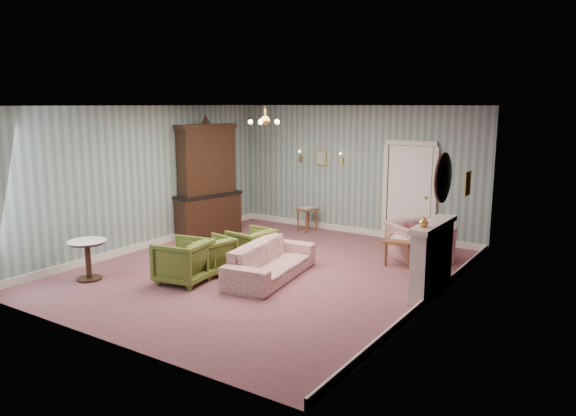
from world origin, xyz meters
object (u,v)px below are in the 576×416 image
Objects in this scene: olive_chair_a at (183,259)px; olive_chair_c at (252,244)px; coffee_table at (402,249)px; pedestal_table at (88,260)px; dresser at (207,177)px; sofa_chintz at (271,255)px; fireplace at (432,259)px; wingback_chair at (418,236)px; olive_chair_b at (210,254)px; side_table_black at (423,261)px.

olive_chair_a is 1.53m from olive_chair_c.
pedestal_table reaches higher than coffee_table.
olive_chair_a is 1.64m from pedestal_table.
dresser is 3.86× the size of pedestal_table.
olive_chair_c is 0.28× the size of dresser.
coffee_table is at bearing 17.39° from dresser.
fireplace reaches higher than sofa_chintz.
wingback_chair reaches higher than coffee_table.
olive_chair_a is 0.57× the size of fireplace.
olive_chair_c is 0.95m from sofa_chintz.
olive_chair_b reaches higher than coffee_table.
coffee_table is 1.61× the size of side_table_black.
wingback_chair is 1.58× the size of pedestal_table.
olive_chair_c is 3.10m from side_table_black.
olive_chair_c is 1.06× the size of pedestal_table.
side_table_black reaches higher than coffee_table.
olive_chair_a is 4.01m from fireplace.
olive_chair_c is 1.24× the size of side_table_black.
fireplace is (5.51, -1.05, -0.75)m from dresser.
olive_chair_c is at bearing -162.41° from side_table_black.
fireplace reaches higher than coffee_table.
olive_chair_c reaches higher than side_table_black.
fireplace reaches higher than wingback_chair.
side_table_black is at bearing -47.39° from coffee_table.
coffee_table is 0.98m from side_table_black.
olive_chair_b is 0.51× the size of fireplace.
coffee_table is at bearing 131.88° from olive_chair_c.
dresser is (-4.65, -0.72, 0.85)m from wingback_chair.
olive_chair_a is at bearing -4.42° from olive_chair_c.
side_table_black is at bearing 117.50° from olive_chair_a.
olive_chair_c is at bearing 48.53° from sofa_chintz.
olive_chair_b reaches higher than side_table_black.
olive_chair_b is at bearing -8.79° from olive_chair_c.
sofa_chintz is (1.04, 0.38, 0.05)m from olive_chair_b.
fireplace is at bearing -83.87° from sofa_chintz.
dresser is 3.66m from pedestal_table.
sofa_chintz is 0.78× the size of dresser.
sofa_chintz is at bearing -165.03° from fireplace.
sofa_chintz is 2.64m from coffee_table.
dresser reaches higher than fireplace.
wingback_chair reaches higher than olive_chair_a.
dresser is 1.89× the size of fireplace.
side_table_black is 5.68m from pedestal_table.
dresser is at bearing 176.81° from side_table_black.
sofa_chintz is 2.98m from wingback_chair.
fireplace is at bearing 25.79° from pedestal_table.
fireplace is 0.91m from side_table_black.
olive_chair_b is 0.98× the size of olive_chair_c.
pedestal_table is (-2.52, -1.77, -0.06)m from sofa_chintz.
sofa_chintz is 2.19× the size of coffee_table.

